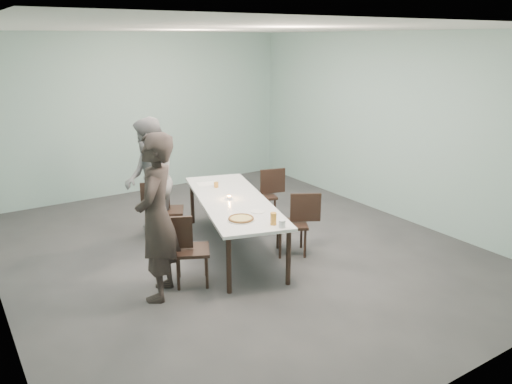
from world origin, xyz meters
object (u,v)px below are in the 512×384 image
diner_far (150,180)px  side_plate (258,211)px  table (233,203)px  amber_tumbler (216,185)px  chair_near_left (185,245)px  chair_far_right (266,192)px  chair_far_left (163,206)px  tealight (229,198)px  chair_near_right (297,219)px  pizza (241,219)px  water_tumbler (282,224)px  beer_glass (273,219)px  diner_near (157,218)px

diner_far → side_plate: (0.82, -1.62, -0.16)m
table → amber_tumbler: bearing=82.5°
table → chair_near_left: chair_near_left is taller
chair_near_left → chair_far_right: 2.43m
chair_far_left → tealight: (0.61, -0.90, 0.27)m
table → chair_near_right: 0.92m
pizza → table: bearing=66.3°
diner_far → water_tumbler: 2.36m
table → tealight: (-0.04, 0.03, 0.08)m
beer_glass → chair_near_right: bearing=34.2°
table → pizza: pizza is taller
tealight → water_tumbler: bearing=-90.8°
side_plate → water_tumbler: size_ratio=2.00×
table → pizza: bearing=-113.7°
chair_far_left → water_tumbler: 2.27m
water_tumbler → pizza: bearing=120.6°
diner_near → side_plate: size_ratio=10.71×
chair_far_left → chair_near_right: bearing=-21.7°
side_plate → beer_glass: size_ratio=1.20×
chair_far_right → table: bearing=49.2°
chair_far_right → chair_near_right: bearing=89.0°
diner_far → beer_glass: bearing=32.6°
table → amber_tumbler: (0.08, 0.64, 0.10)m
chair_far_right → side_plate: bearing=66.8°
pizza → tealight: (0.30, 0.80, 0.00)m
amber_tumbler → table: bearing=-97.5°
water_tumbler → table: bearing=87.3°
diner_far → water_tumbler: bearing=32.4°
diner_far → tealight: size_ratio=32.53×
chair_near_right → pizza: chair_near_right is taller
table → chair_far_left: size_ratio=3.16×
water_tumbler → chair_far_right: bearing=60.6°
diner_far → beer_glass: diner_far is taller
chair_near_left → beer_glass: beer_glass is taller
chair_near_right → chair_far_right: same height
pizza → tealight: tealight is taller
pizza → beer_glass: (0.24, -0.34, 0.06)m
table → side_plate: size_ratio=15.26×
beer_glass → water_tumbler: (0.03, -0.13, -0.03)m
diner_near → chair_near_left: bearing=142.4°
side_plate → water_tumbler: (-0.06, -0.62, 0.04)m
pizza → tealight: bearing=69.7°
chair_far_left → side_plate: 1.71m
table → chair_near_right: bearing=-40.8°
chair_far_right → amber_tumbler: (-0.96, -0.08, 0.29)m
diner_near → water_tumbler: size_ratio=21.42×
diner_far → tealight: 1.24m
diner_near → side_plate: (1.39, 0.05, -0.21)m
pizza → beer_glass: bearing=-54.4°
beer_glass → water_tumbler: 0.14m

